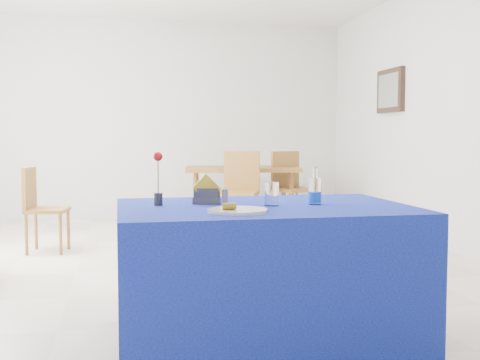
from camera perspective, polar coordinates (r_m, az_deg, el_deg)
name	(u,v)px	position (r m, az deg, el deg)	size (l,w,h in m)	color
floor	(206,267)	(5.33, -3.20, -8.27)	(7.00, 7.00, 0.00)	beige
room_shell	(206,66)	(5.25, -3.27, 10.72)	(7.00, 7.00, 7.00)	silver
picture_frame	(391,91)	(7.51, 14.08, 8.21)	(0.06, 0.64, 0.52)	black
picture_art	(389,91)	(7.50, 13.91, 8.22)	(0.02, 0.52, 0.40)	#998C66
plate	(238,210)	(3.04, -0.24, -2.91)	(0.31, 0.31, 0.01)	silver
drinking_glass	(272,194)	(3.32, 3.01, -1.33)	(0.08, 0.08, 0.13)	silver
salt_shaker	(226,196)	(3.44, -1.38, -1.52)	(0.03, 0.03, 0.09)	gray
pepper_shaker	(224,197)	(3.39, -1.48, -1.60)	(0.03, 0.03, 0.09)	slate
blue_table	(264,273)	(3.40, 2.29, -8.80)	(1.60, 1.10, 0.76)	#0F108C
water_bottle	(315,192)	(3.42, 7.10, -1.10)	(0.08, 0.08, 0.21)	silver
napkin_holder	(207,195)	(3.41, -3.17, -1.46)	(0.16, 0.11, 0.17)	#38383D
rose_vase	(158,179)	(3.34, -7.77, 0.06)	(0.05, 0.05, 0.30)	#242529
oak_table	(242,173)	(7.87, 0.19, 0.68)	(1.57, 1.13, 0.76)	olive
chair_bg_left	(240,186)	(7.18, 0.02, -0.55)	(0.57, 0.57, 0.98)	olive
chair_bg_right	(290,183)	(7.79, 4.77, -0.27)	(0.55, 0.55, 0.96)	olive
chair_win_b	(39,203)	(6.26, -18.49, -2.10)	(0.43, 0.43, 0.85)	olive
banana_pieces	(229,206)	(3.00, -1.01, -2.51)	(0.07, 0.04, 0.04)	gold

